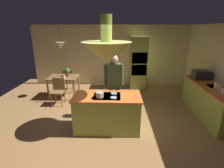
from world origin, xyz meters
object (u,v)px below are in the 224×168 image
dining_table (64,80)px  cup_on_table (64,77)px  kitchen_island (107,113)px  oven_tower (138,63)px  potted_plant_on_table (67,72)px  chair_facing_island (58,89)px  cooking_pot_on_cooktop (100,95)px  person_at_island (114,82)px  canister_tea (216,86)px  canister_flour (224,91)px  microwave_on_counter (201,75)px  chair_by_back_wall (69,79)px  canister_sugar (220,88)px

dining_table → cup_on_table: cup_on_table is taller
kitchen_island → oven_tower: (1.10, 3.24, 0.60)m
potted_plant_on_table → oven_tower: bearing=21.8°
chair_facing_island → cooking_pot_on_cooktop: bearing=-46.1°
person_at_island → cup_on_table: size_ratio=19.68×
dining_table → canister_tea: (4.54, -1.52, 0.34)m
cup_on_table → canister_flour: (4.44, -1.68, 0.17)m
potted_plant_on_table → cooking_pot_on_cooktop: bearing=-58.8°
chair_facing_island → cooking_pot_on_cooktop: cooking_pot_on_cooktop is taller
potted_plant_on_table → canister_flour: size_ratio=2.05×
canister_flour → microwave_on_counter: (0.00, 1.28, 0.07)m
oven_tower → microwave_on_counter: (1.74, -1.74, -0.02)m
microwave_on_counter → chair_facing_island: bearing=-179.7°
canister_tea → microwave_on_counter: size_ratio=0.40×
cup_on_table → microwave_on_counter: microwave_on_counter is taller
microwave_on_counter → kitchen_island: bearing=-152.2°
oven_tower → cooking_pot_on_cooktop: size_ratio=11.75×
dining_table → potted_plant_on_table: potted_plant_on_table is taller
oven_tower → chair_facing_island: oven_tower is taller
potted_plant_on_table → canister_tea: (4.40, -1.60, 0.06)m
canister_flour → oven_tower: bearing=119.9°
dining_table → canister_flour: 4.93m
canister_tea → cooking_pot_on_cooktop: canister_tea is taller
canister_tea → chair_facing_island: bearing=168.9°
potted_plant_on_table → cup_on_table: 0.31m
canister_flour → canister_tea: (0.00, 0.36, 0.02)m
oven_tower → person_at_island: 2.76m
canister_flour → cooking_pot_on_cooktop: canister_flour is taller
chair_by_back_wall → canister_sugar: 5.13m
canister_flour → canister_sugar: canister_sugar is taller
canister_flour → chair_facing_island: bearing=164.6°
oven_tower → dining_table: oven_tower is taller
potted_plant_on_table → cup_on_table: size_ratio=3.33×
potted_plant_on_table → canister_sugar: (4.40, -1.78, 0.07)m
kitchen_island → oven_tower: oven_tower is taller
potted_plant_on_table → cup_on_table: (-0.04, -0.28, -0.12)m
oven_tower → chair_facing_island: 3.36m
kitchen_island → dining_table: (-1.70, 2.10, 0.20)m
kitchen_island → chair_facing_island: size_ratio=1.86×
potted_plant_on_table → microwave_on_counter: (4.40, -0.68, 0.11)m
canister_sugar → microwave_on_counter: size_ratio=0.44×
chair_by_back_wall → potted_plant_on_table: (0.14, -0.55, 0.42)m
canister_tea → dining_table: bearing=161.5°
dining_table → chair_by_back_wall: chair_by_back_wall is taller
canister_flour → canister_tea: 0.36m
canister_flour → cooking_pot_on_cooktop: 3.02m
potted_plant_on_table → cup_on_table: potted_plant_on_table is taller
kitchen_island → canister_tea: size_ratio=8.77×
dining_table → cup_on_table: bearing=-63.5°
oven_tower → canister_tea: (1.74, -2.66, -0.06)m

